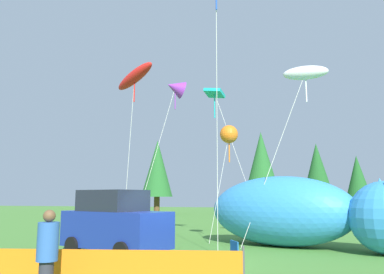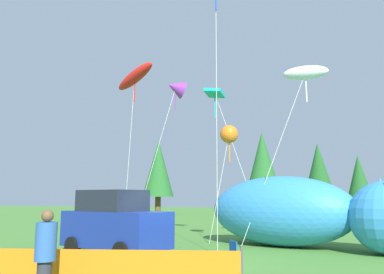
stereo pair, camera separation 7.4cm
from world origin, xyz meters
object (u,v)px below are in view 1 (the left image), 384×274
at_px(inflatable_cat, 301,214).
at_px(kite_white_ghost, 305,73).
at_px(kite_purple_delta, 175,88).
at_px(kite_orange_flower, 229,135).
at_px(parked_car, 115,223).
at_px(kite_teal_diamond, 215,96).
at_px(spectator_in_black_shirt, 47,254).
at_px(folding_chair, 229,257).
at_px(kite_red_lizard, 135,77).

xyz_separation_m(inflatable_cat, kite_white_ghost, (0.44, 0.10, 5.98)).
relative_size(kite_purple_delta, kite_orange_flower, 1.69).
relative_size(parked_car, kite_teal_diamond, 0.59).
xyz_separation_m(spectator_in_black_shirt, kite_orange_flower, (1.79, 10.58, 3.90)).
xyz_separation_m(folding_chair, kite_teal_diamond, (-1.98, 8.45, 6.59)).
height_order(kite_orange_flower, kite_teal_diamond, kite_teal_diamond).
bearing_deg(parked_car, kite_teal_diamond, 85.16).
bearing_deg(kite_red_lizard, kite_white_ghost, -2.81).
xyz_separation_m(folding_chair, kite_orange_flower, (-1.11, 7.22, 4.35)).
distance_m(folding_chair, kite_orange_flower, 8.50).
distance_m(kite_red_lizard, kite_teal_diamond, 4.18).
height_order(parked_car, kite_orange_flower, kite_orange_flower).
bearing_deg(kite_purple_delta, inflatable_cat, -30.72).
distance_m(spectator_in_black_shirt, kite_white_ghost, 12.93).
bearing_deg(folding_chair, spectator_in_black_shirt, 19.90).
height_order(parked_car, kite_red_lizard, kite_red_lizard).
relative_size(parked_car, kite_orange_flower, 0.82).
bearing_deg(parked_car, inflatable_cat, 49.28).
height_order(spectator_in_black_shirt, kite_orange_flower, kite_orange_flower).
xyz_separation_m(spectator_in_black_shirt, kite_purple_delta, (-1.85, 13.82, 7.35)).
bearing_deg(kite_white_ghost, kite_orange_flower, 169.80).
xyz_separation_m(spectator_in_black_shirt, kite_white_ghost, (5.27, 9.95, 6.34)).
relative_size(spectator_in_black_shirt, kite_teal_diamond, 0.24).
bearing_deg(kite_red_lizard, inflatable_cat, -3.74).
distance_m(parked_car, inflatable_cat, 7.45).
height_order(spectator_in_black_shirt, kite_teal_diamond, kite_teal_diamond).
relative_size(kite_orange_flower, kite_teal_diamond, 0.71).
relative_size(folding_chair, inflatable_cat, 0.11).
bearing_deg(spectator_in_black_shirt, kite_orange_flower, 80.38).
bearing_deg(spectator_in_black_shirt, kite_teal_diamond, 85.52).
xyz_separation_m(folding_chair, kite_white_ghost, (2.36, 6.59, 6.79)).
xyz_separation_m(parked_car, folding_chair, (4.62, -2.93, -0.57)).
relative_size(folding_chair, kite_white_ghost, 0.12).
bearing_deg(kite_red_lizard, kite_teal_diamond, 20.85).
distance_m(folding_chair, kite_purple_delta, 13.88).
distance_m(parked_car, spectator_in_black_shirt, 6.52).
bearing_deg(folding_chair, kite_white_ghost, -139.00).
height_order(inflatable_cat, kite_orange_flower, kite_orange_flower).
bearing_deg(kite_orange_flower, kite_white_ghost, -10.20).
bearing_deg(kite_orange_flower, spectator_in_black_shirt, -99.62).
distance_m(inflatable_cat, kite_red_lizard, 10.20).
bearing_deg(kite_purple_delta, kite_white_ghost, -28.50).
relative_size(kite_purple_delta, kite_white_ghost, 1.17).
bearing_deg(folding_chair, inflatable_cat, -135.80).
height_order(folding_chair, kite_white_ghost, kite_white_ghost).
relative_size(spectator_in_black_shirt, kite_white_ghost, 0.23).
height_order(kite_orange_flower, kite_red_lizard, kite_red_lizard).
distance_m(spectator_in_black_shirt, kite_red_lizard, 12.83).
bearing_deg(kite_white_ghost, parked_car, -152.28).
distance_m(folding_chair, inflatable_cat, 6.82).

